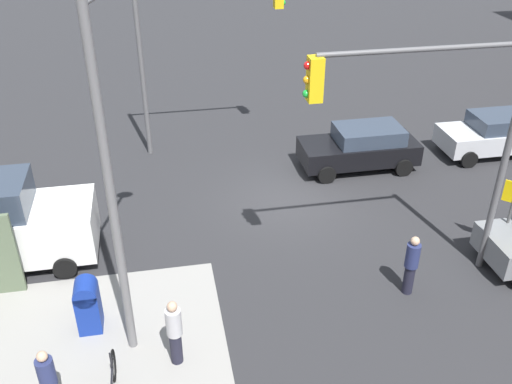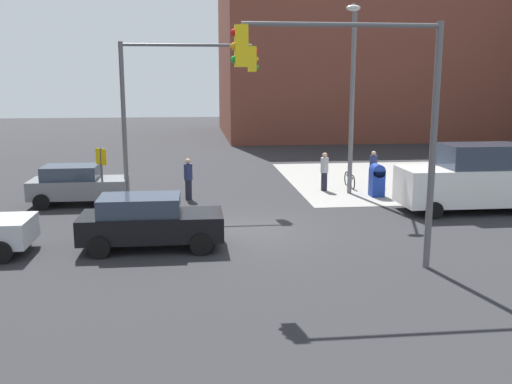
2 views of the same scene
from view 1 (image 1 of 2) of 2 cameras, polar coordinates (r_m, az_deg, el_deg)
The scene contains 12 objects.
ground_plane at distance 19.37m, azimuth 3.26°, elevation -0.80°, with size 120.00×120.00×0.00m, color #28282B.
traffic_signal_nw_corner at distance 14.32m, azimuth 17.56°, elevation 6.84°, with size 5.52×0.36×6.50m.
traffic_signal_se_corner at distance 21.30m, azimuth -5.97°, elevation 15.60°, with size 5.41×0.36×6.50m.
street_lamp_corner at distance 11.89m, azimuth -14.06°, elevation 2.83°, with size 1.10×2.57×8.00m.
warning_sign_two_way at distance 17.46m, azimuth 24.24°, elevation -1.25°, with size 0.48×0.48×2.40m.
mailbox_blue at distance 14.56m, azimuth -16.49°, elevation -10.64°, with size 0.56×0.64×1.43m.
coupe_silver at distance 23.89m, azimuth 22.63°, elevation 5.40°, with size 3.89×2.02×1.62m.
hatchback_black at distance 21.37m, azimuth 10.43°, elevation 4.46°, with size 4.27×2.02×1.62m.
pedestrian_crossing at distance 12.86m, azimuth -20.03°, elevation -17.36°, with size 0.36×0.36×1.70m.
pedestrian_waiting at distance 13.19m, azimuth -8.15°, elevation -13.63°, with size 0.36×0.36×1.77m.
pedestrian_walking_north at distance 15.44m, azimuth 15.26°, elevation -6.97°, with size 0.36×0.36×1.78m.
bicycle_leaning_on_fence at distance 13.20m, azimuth -14.13°, elevation -18.04°, with size 0.05×1.75×0.97m.
Camera 1 is at (4.16, 16.03, 10.04)m, focal length 40.00 mm.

